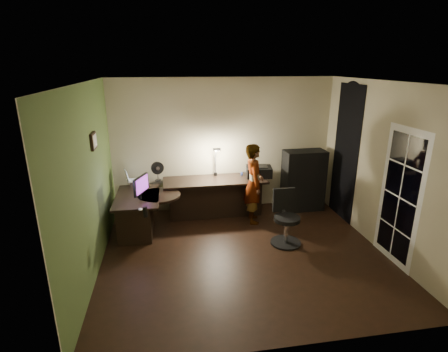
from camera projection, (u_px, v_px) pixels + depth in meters
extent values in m
cube|color=black|center=(244.00, 254.00, 5.68)|extent=(4.50, 4.00, 0.01)
cube|color=silver|center=(247.00, 82.00, 4.84)|extent=(4.50, 4.00, 0.01)
cube|color=tan|center=(224.00, 145.00, 7.14)|extent=(4.50, 0.01, 2.70)
cube|color=tan|center=(291.00, 237.00, 3.38)|extent=(4.50, 0.01, 2.70)
cube|color=tan|center=(89.00, 183.00, 4.91)|extent=(0.01, 4.00, 2.70)
cube|color=tan|center=(382.00, 168.00, 5.61)|extent=(0.01, 4.00, 2.70)
cube|color=#455D2B|center=(90.00, 183.00, 4.91)|extent=(0.00, 4.00, 2.70)
cube|color=black|center=(346.00, 153.00, 6.71)|extent=(0.01, 0.90, 2.60)
cube|color=white|center=(400.00, 197.00, 5.19)|extent=(0.02, 0.92, 2.10)
cube|color=black|center=(93.00, 141.00, 5.18)|extent=(0.04, 0.30, 0.25)
cube|color=black|center=(139.00, 214.00, 6.29)|extent=(0.77, 1.24, 0.71)
cube|color=black|center=(215.00, 197.00, 7.01)|extent=(2.04, 0.72, 0.76)
cube|color=black|center=(303.00, 180.00, 7.24)|extent=(0.85, 0.44, 1.27)
cube|color=silver|center=(135.00, 183.00, 6.73)|extent=(0.30, 0.28, 0.11)
cube|color=silver|center=(134.00, 175.00, 6.68)|extent=(0.38, 0.36, 0.22)
cube|color=black|center=(140.00, 192.00, 5.99)|extent=(0.28, 0.47, 0.31)
ellipsoid|color=silver|center=(140.00, 209.00, 5.61)|extent=(0.07, 0.10, 0.04)
cube|color=black|center=(156.00, 202.00, 5.93)|extent=(0.07, 0.15, 0.01)
cube|color=black|center=(153.00, 193.00, 6.36)|extent=(0.08, 0.11, 0.01)
cylinder|color=black|center=(145.00, 212.00, 5.35)|extent=(0.08, 0.08, 0.17)
cube|color=silver|center=(134.00, 201.00, 5.98)|extent=(0.22, 0.26, 0.01)
cube|color=black|center=(158.00, 171.00, 6.75)|extent=(0.27, 0.20, 0.38)
cube|color=navy|center=(245.00, 173.00, 7.12)|extent=(0.18, 0.08, 0.08)
cube|color=black|center=(259.00, 171.00, 7.03)|extent=(0.55, 0.46, 0.22)
cube|color=black|center=(215.00, 160.00, 7.03)|extent=(0.26, 0.33, 0.65)
cube|color=black|center=(287.00, 219.00, 5.86)|extent=(0.53, 0.53, 0.93)
imported|color=#D8A88C|center=(254.00, 184.00, 6.62)|extent=(0.41, 0.58, 1.54)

